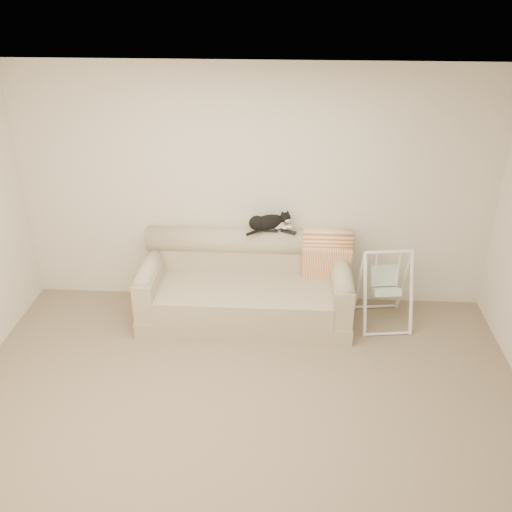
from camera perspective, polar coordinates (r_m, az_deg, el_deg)
The scene contains 8 objects.
ground_plane at distance 4.98m, azimuth -1.50°, elevation -16.08°, with size 5.00×5.00×0.00m, color #71614D.
room_shell at distance 4.08m, azimuth -1.76°, elevation -0.37°, with size 5.04×4.04×2.60m.
sofa at distance 6.07m, azimuth -1.01°, elevation -3.04°, with size 2.20×0.93×0.90m.
remote_a at distance 6.00m, azimuth 1.35°, elevation 2.62°, with size 0.18×0.07×0.03m.
remote_b at distance 5.98m, azimuth 3.26°, elevation 2.47°, with size 0.17×0.11×0.02m.
tuxedo_cat at distance 5.97m, azimuth 1.25°, elevation 3.40°, with size 0.49×0.36×0.21m.
throw_blanket at distance 6.09m, azimuth 7.08°, elevation 0.86°, with size 0.52×0.38×0.58m.
baby_swing at distance 6.07m, azimuth 12.75°, elevation -2.99°, with size 0.58×0.61×0.85m.
Camera 1 is at (0.34, -3.59, 3.44)m, focal length 40.00 mm.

